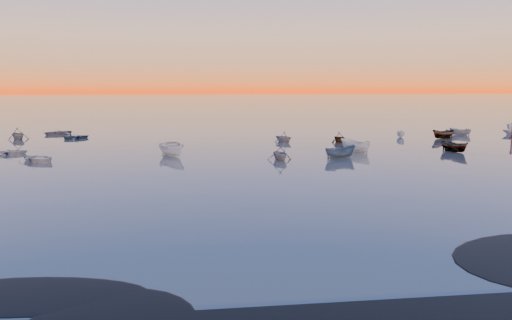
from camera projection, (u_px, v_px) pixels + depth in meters
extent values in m
plane|color=#655D54|center=(234.00, 120.00, 121.33)|extent=(600.00, 600.00, 0.00)
imported|color=silver|center=(40.00, 162.00, 55.85)|extent=(4.50, 4.61, 1.14)
imported|color=#39526D|center=(340.00, 158.00, 58.32)|extent=(3.06, 4.55, 1.45)
imported|color=slate|center=(280.00, 160.00, 57.23)|extent=(3.81, 2.19, 1.25)
cylinder|color=#480F0F|center=(512.00, 138.00, 80.10)|extent=(0.80, 0.80, 0.27)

